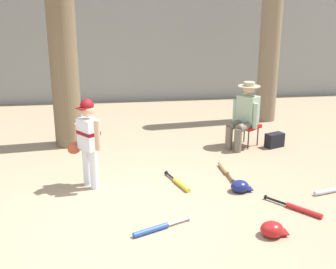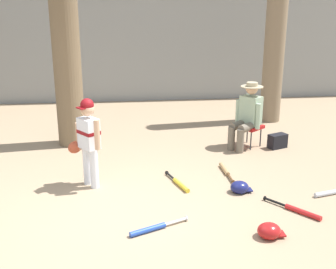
{
  "view_description": "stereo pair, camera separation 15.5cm",
  "coord_description": "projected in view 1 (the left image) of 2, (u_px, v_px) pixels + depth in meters",
  "views": [
    {
      "loc": [
        -0.14,
        -4.71,
        2.59
      ],
      "look_at": [
        0.66,
        1.08,
        0.75
      ],
      "focal_mm": 45.64,
      "sensor_mm": 36.0,
      "label": 1
    },
    {
      "loc": [
        0.01,
        -4.73,
        2.59
      ],
      "look_at": [
        0.66,
        1.08,
        0.75
      ],
      "focal_mm": 45.64,
      "sensor_mm": 36.0,
      "label": 2
    }
  ],
  "objects": [
    {
      "name": "tree_behind_spectator",
      "position": [
        271.0,
        26.0,
        9.1
      ],
      "size": [
        0.63,
        0.63,
        4.77
      ],
      "color": "#7F6B51",
      "rests_on": "ground"
    },
    {
      "name": "ground_plane",
      "position": [
        127.0,
        221.0,
        5.25
      ],
      "size": [
        60.0,
        60.0,
        0.0
      ],
      "primitive_type": "plane",
      "color": "#9E8466"
    },
    {
      "name": "handbag_beside_stool",
      "position": [
        275.0,
        140.0,
        7.87
      ],
      "size": [
        0.38,
        0.29,
        0.26
      ],
      "primitive_type": "cube",
      "rotation": [
        0.0,
        0.0,
        0.38
      ],
      "color": "black",
      "rests_on": "ground"
    },
    {
      "name": "concrete_back_wall",
      "position": [
        114.0,
        45.0,
        11.2
      ],
      "size": [
        18.0,
        0.36,
        2.93
      ],
      "primitive_type": "cube",
      "color": "gray",
      "rests_on": "ground"
    },
    {
      "name": "bat_red_barrel",
      "position": [
        299.0,
        209.0,
        5.48
      ],
      "size": [
        0.55,
        0.68,
        0.07
      ],
      "color": "red",
      "rests_on": "ground"
    },
    {
      "name": "bat_aluminum_silver",
      "position": [
        332.0,
        190.0,
        6.02
      ],
      "size": [
        0.78,
        0.25,
        0.07
      ],
      "color": "#B7BCC6",
      "rests_on": "ground"
    },
    {
      "name": "batting_helmet_navy",
      "position": [
        240.0,
        187.0,
        6.03
      ],
      "size": [
        0.31,
        0.24,
        0.18
      ],
      "color": "navy",
      "rests_on": "ground"
    },
    {
      "name": "bat_wood_tan",
      "position": [
        224.0,
        170.0,
        6.74
      ],
      "size": [
        0.08,
        0.73,
        0.07
      ],
      "color": "tan",
      "rests_on": "ground"
    },
    {
      "name": "young_ballplayer",
      "position": [
        88.0,
        138.0,
        6.01
      ],
      "size": [
        0.53,
        0.5,
        1.31
      ],
      "color": "white",
      "rests_on": "ground"
    },
    {
      "name": "bat_blue_youth",
      "position": [
        156.0,
        229.0,
        5.01
      ],
      "size": [
        0.73,
        0.37,
        0.07
      ],
      "color": "#2347AD",
      "rests_on": "ground"
    },
    {
      "name": "folding_stool",
      "position": [
        247.0,
        127.0,
        7.87
      ],
      "size": [
        0.56,
        0.56,
        0.41
      ],
      "color": "red",
      "rests_on": "ground"
    },
    {
      "name": "tree_near_player",
      "position": [
        61.0,
        18.0,
        7.36
      ],
      "size": [
        0.72,
        0.72,
        5.31
      ],
      "color": "brown",
      "rests_on": "ground"
    },
    {
      "name": "bat_yellow_trainer",
      "position": [
        180.0,
        183.0,
        6.24
      ],
      "size": [
        0.28,
        0.73,
        0.07
      ],
      "color": "yellow",
      "rests_on": "ground"
    },
    {
      "name": "batting_helmet_red",
      "position": [
        272.0,
        230.0,
        4.89
      ],
      "size": [
        0.32,
        0.25,
        0.19
      ],
      "color": "#A81919",
      "rests_on": "ground"
    },
    {
      "name": "seated_spectator",
      "position": [
        244.0,
        113.0,
        7.72
      ],
      "size": [
        0.65,
        0.6,
        1.2
      ],
      "color": "#6B6051",
      "rests_on": "ground"
    }
  ]
}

